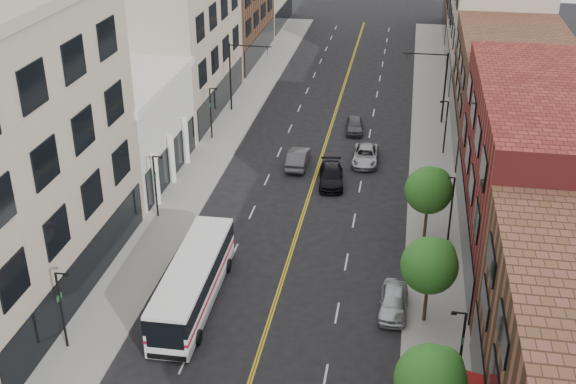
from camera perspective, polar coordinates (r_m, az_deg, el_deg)
The scene contains 24 objects.
sidewalk_left at distance 65.78m, azimuth -6.31°, elevation 2.53°, with size 4.00×110.00×0.15m, color gray.
sidewalk_right at distance 63.58m, azimuth 11.34°, elevation 1.26°, with size 4.00×110.00×0.15m, color gray.
bldg_l_white at distance 63.06m, azimuth -13.61°, elevation 4.70°, with size 10.00×14.00×8.00m, color silver.
bldg_l_far_a at distance 76.72m, azimuth -9.19°, elevation 12.93°, with size 10.00×20.00×18.00m, color tan.
bldg_r_mid at distance 51.99m, azimuth 19.73°, elevation 1.43°, with size 10.00×22.00×12.00m, color maroon.
bldg_r_far_a at distance 71.72m, azimuth 17.25°, elevation 7.77°, with size 10.00×20.00×10.00m, color brown.
bldg_r_far_b at distance 91.33m, azimuth 16.06°, elevation 13.15°, with size 10.00×22.00×14.00m, color tan.
tree_r_1 at distance 35.09m, azimuth 11.35°, elevation -14.23°, with size 3.40×3.40×5.59m.
tree_r_2 at distance 43.19m, azimuth 11.24°, elevation -5.58°, with size 3.40×3.40×5.59m.
tree_r_3 at distance 51.95m, azimuth 11.16°, elevation 0.25°, with size 3.40×3.40×5.59m.
lamp_l_1 at distance 42.81m, azimuth -17.45°, elevation -8.58°, with size 0.81×0.55×5.05m.
lamp_l_2 at distance 55.39m, azimuth -10.41°, elevation 0.72°, with size 0.81×0.55×5.05m.
lamp_l_3 at distance 69.40m, azimuth -6.09°, elevation 6.44°, with size 0.81×0.55×5.05m.
lamp_r_1 at distance 38.98m, azimuth 13.49°, elevation -11.90°, with size 0.81×0.55×5.05m.
lamp_r_2 at distance 52.49m, azimuth 12.75°, elevation -1.04°, with size 0.81×0.55×5.05m.
lamp_r_3 at distance 67.10m, azimuth 12.33°, elevation 5.24°, with size 0.81×0.55×5.05m.
signal_mast_left at distance 76.03m, azimuth -4.06°, elevation 9.67°, with size 4.49×0.18×7.20m.
signal_mast_right at distance 74.07m, azimuth 11.77°, elevation 8.71°, with size 4.49×0.18×7.20m.
city_bus at distance 45.61m, azimuth -7.51°, elevation -6.89°, with size 3.02×11.84×3.03m.
car_parked_far at distance 45.56m, azimuth 8.33°, elevation -8.55°, with size 1.75×4.35×1.48m, color #B5B9BE.
car_lane_behind at distance 64.03m, azimuth 0.80°, elevation 2.70°, with size 1.66×4.76×1.57m, color #46454A.
car_lane_a at distance 60.91m, azimuth 3.42°, elevation 1.28°, with size 2.04×5.01×1.45m, color black.
car_lane_b at distance 65.17m, azimuth 6.14°, elevation 2.89°, with size 2.28×4.94×1.37m, color #A2A3AA.
car_lane_c at distance 72.00m, azimuth 5.29°, elevation 5.30°, with size 1.65×4.09×1.39m, color #49494E.
Camera 1 is at (7.14, -22.61, 26.81)m, focal length 45.00 mm.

